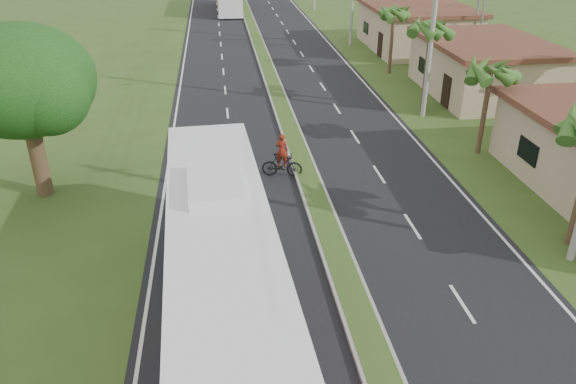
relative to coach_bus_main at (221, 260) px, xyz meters
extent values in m
plane|color=#38501D|center=(4.19, 0.09, -2.43)|extent=(180.00, 180.00, 0.00)
cube|color=black|center=(4.19, 20.09, -2.42)|extent=(14.00, 160.00, 0.02)
cube|color=gray|center=(4.19, 20.09, -2.34)|extent=(1.20, 160.00, 0.17)
cube|color=#38501D|center=(4.19, 20.09, -2.25)|extent=(0.95, 160.00, 0.02)
cube|color=silver|center=(-2.51, 20.09, -2.43)|extent=(0.12, 160.00, 0.01)
cube|color=silver|center=(10.89, 20.09, -2.43)|extent=(0.12, 160.00, 0.01)
cube|color=tan|center=(18.19, 22.09, -0.76)|extent=(7.00, 10.00, 3.35)
cube|color=#552E1E|center=(18.19, 22.09, 1.08)|extent=(7.60, 10.60, 0.32)
cube|color=tan|center=(18.19, 36.09, -0.68)|extent=(8.00, 11.00, 3.50)
cube|color=#552E1E|center=(18.19, 36.09, 1.23)|extent=(8.60, 11.60, 0.32)
cylinder|color=#473321|center=(13.59, 12.09, -0.13)|extent=(0.26, 0.26, 4.60)
cylinder|color=#473321|center=(12.99, 19.09, 0.27)|extent=(0.26, 0.26, 5.40)
cylinder|color=#473321|center=(13.49, 28.09, -0.03)|extent=(0.26, 0.26, 4.80)
cylinder|color=#473321|center=(-7.81, 10.09, -0.43)|extent=(0.70, 0.70, 4.00)
ellipsoid|color=#103D10|center=(-7.81, 10.09, 2.77)|extent=(6.00, 6.00, 4.68)
sphere|color=#103D10|center=(-6.61, 9.09, 2.47)|extent=(3.40, 3.40, 3.40)
cylinder|color=gray|center=(12.69, 18.09, 3.57)|extent=(0.28, 0.28, 12.00)
cube|color=white|center=(0.00, -0.07, -0.12)|extent=(3.51, 13.81, 3.59)
cube|color=black|center=(-0.03, 0.62, 0.67)|extent=(3.43, 11.08, 1.44)
cube|color=#AC1A0E|center=(0.07, -1.43, -0.84)|extent=(3.19, 6.07, 0.63)
cube|color=yellow|center=(-0.01, 0.27, -1.13)|extent=(3.07, 3.56, 0.29)
cube|color=white|center=(-0.06, 1.30, 1.83)|extent=(1.73, 2.81, 0.32)
cylinder|color=black|center=(-1.46, 3.52, -1.84)|extent=(0.42, 1.20, 1.19)
cylinder|color=black|center=(1.11, 3.64, -1.84)|extent=(0.42, 1.20, 1.19)
cube|color=#CF5414|center=(2.12, 57.89, -1.17)|extent=(2.85, 6.09, 0.39)
cylinder|color=black|center=(0.93, 53.75, -1.90)|extent=(0.34, 1.06, 1.06)
cylinder|color=black|center=(3.36, 53.76, -1.90)|extent=(0.34, 1.06, 1.06)
cylinder|color=black|center=(0.87, 63.68, -1.90)|extent=(0.34, 1.06, 1.06)
cylinder|color=black|center=(3.30, 63.69, -1.90)|extent=(0.34, 1.06, 1.06)
imported|color=black|center=(3.01, 10.49, -1.85)|extent=(2.02, 0.97, 1.17)
imported|color=maroon|center=(3.01, 10.49, -1.08)|extent=(0.66, 0.51, 1.62)
camera|label=1|loc=(0.19, -13.72, 9.13)|focal=35.00mm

